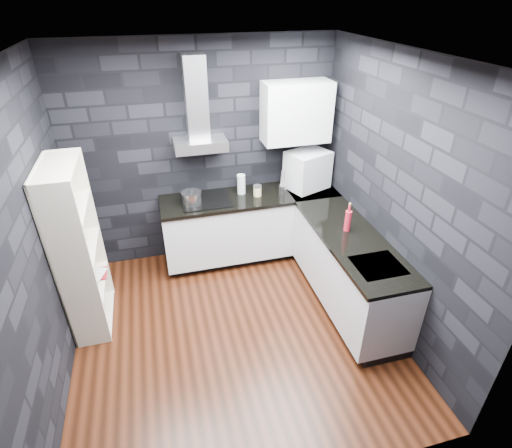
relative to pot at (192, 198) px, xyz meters
name	(u,v)px	position (x,y,z in m)	size (l,w,h in m)	color
ground	(235,331)	(0.22, -1.25, -0.98)	(3.20, 3.20, 0.00)	#3B190C
ceiling	(225,56)	(0.22, -1.25, 1.72)	(3.20, 3.20, 0.00)	white
wall_back	(204,155)	(0.22, 0.38, 0.37)	(3.20, 0.05, 2.70)	black
wall_front	(292,367)	(0.22, -2.87, 0.37)	(3.20, 0.05, 2.70)	black
wall_left	(30,247)	(-1.40, -1.25, 0.37)	(0.05, 3.20, 2.70)	black
wall_right	(394,199)	(1.85, -1.25, 0.37)	(0.05, 3.20, 2.70)	black
toekick_back	(250,250)	(0.72, 0.09, -0.93)	(2.18, 0.50, 0.10)	black
toekick_right	(347,299)	(1.56, -1.15, -0.93)	(0.50, 1.78, 0.10)	black
counter_back_cab	(250,224)	(0.72, 0.05, -0.50)	(2.20, 0.60, 0.76)	silver
counter_right_cab	(349,269)	(1.52, -1.15, -0.50)	(0.60, 1.80, 0.76)	silver
counter_back_top	(250,197)	(0.72, 0.04, -0.10)	(2.20, 0.62, 0.04)	black
counter_right_top	(352,239)	(1.51, -1.15, -0.10)	(0.62, 1.80, 0.04)	black
counter_corner_top	(310,189)	(1.52, 0.05, -0.10)	(0.62, 0.62, 0.04)	black
hood_body	(200,145)	(0.17, 0.18, 0.58)	(0.60, 0.34, 0.12)	silver
hood_chimney	(196,98)	(0.17, 0.25, 1.09)	(0.24, 0.20, 0.90)	silver
upper_cabinet	(296,112)	(1.32, 0.18, 0.87)	(0.80, 0.35, 0.70)	silver
cooktop	(206,200)	(0.17, 0.05, -0.07)	(0.58, 0.50, 0.01)	black
sink_rim	(378,266)	(1.52, -1.65, -0.09)	(0.44, 0.40, 0.01)	silver
pot	(192,198)	(0.00, 0.00, 0.00)	(0.23, 0.23, 0.13)	silver
glass_vase	(241,184)	(0.63, 0.13, 0.04)	(0.10, 0.10, 0.25)	silver
storage_jar	(257,191)	(0.81, 0.02, -0.02)	(0.10, 0.10, 0.12)	#C6BD83
utensil_crock	(282,190)	(1.12, -0.01, -0.02)	(0.09, 0.09, 0.12)	silver
appliance_garage	(307,171)	(1.48, 0.10, 0.15)	(0.50, 0.39, 0.50)	silver
red_bottle	(348,221)	(1.51, -1.01, 0.04)	(0.07, 0.07, 0.23)	#A51929
bookshelf	(79,250)	(-1.20, -0.67, -0.08)	(0.34, 0.80, 1.80)	beige
fruit_bowl	(76,254)	(-1.20, -0.79, -0.04)	(0.20, 0.20, 0.05)	silver
book_red	(89,267)	(-1.18, -0.51, -0.41)	(0.17, 0.02, 0.23)	maroon
book_second	(86,266)	(-1.21, -0.51, -0.39)	(0.17, 0.02, 0.23)	#B2B2B2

